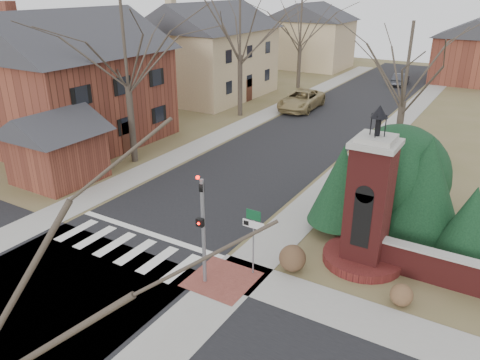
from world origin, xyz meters
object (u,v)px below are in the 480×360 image
Objects in this scene: sign_post at (253,229)px; pickup_truck at (301,100)px; distant_car at (400,79)px; brick_gate_monument at (368,214)px; traffic_signal_pole at (203,221)px.

sign_post reaches higher than pickup_truck.
pickup_truck is at bearing 68.41° from distant_car.
pickup_truck reaches higher than distant_car.
brick_gate_monument is at bearing 41.42° from sign_post.
brick_gate_monument is (4.70, 4.42, -0.42)m from traffic_signal_pole.
brick_gate_monument is at bearing 43.24° from traffic_signal_pole.
sign_post is at bearing -72.78° from pickup_truck.
distant_car is at bearing 93.72° from traffic_signal_pole.
sign_post is 0.46× the size of pickup_truck.
distant_car is (5.00, 15.46, -0.19)m from pickup_truck.
brick_gate_monument is at bearing -63.01° from pickup_truck.
pickup_truck is at bearing 110.06° from sign_post.
traffic_signal_pole is 1.64× the size of sign_post.
traffic_signal_pole is at bearing 90.05° from distant_car.
brick_gate_monument is 24.96m from pickup_truck.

